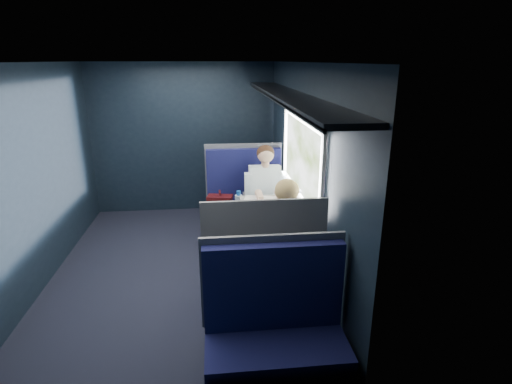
{
  "coord_description": "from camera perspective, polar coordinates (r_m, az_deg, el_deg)",
  "views": [
    {
      "loc": [
        0.46,
        -4.11,
        2.32
      ],
      "look_at": [
        0.9,
        0.0,
        0.95
      ],
      "focal_mm": 28.0,
      "sensor_mm": 36.0,
      "label": 1
    }
  ],
  "objects": [
    {
      "name": "man",
      "position": [
        5.11,
        1.4,
        0.07
      ],
      "size": [
        0.53,
        0.56,
        1.32
      ],
      "color": "black",
      "rests_on": "ground"
    },
    {
      "name": "papers",
      "position": [
        4.45,
        1.44,
        -2.41
      ],
      "size": [
        0.79,
        0.98,
        0.01
      ],
      "primitive_type": "cube",
      "rotation": [
        0.0,
        0.0,
        -0.25
      ],
      "color": "white",
      "rests_on": "table"
    },
    {
      "name": "woman",
      "position": [
        3.81,
        4.15,
        -6.41
      ],
      "size": [
        0.53,
        0.56,
        1.32
      ],
      "color": "black",
      "rests_on": "ground"
    },
    {
      "name": "ground",
      "position": [
        4.74,
        -11.09,
        -11.38
      ],
      "size": [
        2.8,
        4.2,
        0.01
      ],
      "primitive_type": "cube",
      "color": "black"
    },
    {
      "name": "seat_row_back",
      "position": [
        3.03,
        2.87,
        -20.85
      ],
      "size": [
        1.04,
        0.51,
        1.16
      ],
      "color": "#0D0E3B",
      "rests_on": "ground"
    },
    {
      "name": "laptop",
      "position": [
        4.53,
        5.07,
        -1.27
      ],
      "size": [
        0.33,
        0.37,
        0.23
      ],
      "color": "silver",
      "rests_on": "table"
    },
    {
      "name": "room_shell",
      "position": [
        4.22,
        -12.0,
        6.41
      ],
      "size": [
        3.0,
        4.4,
        2.4
      ],
      "color": "black",
      "rests_on": "ground"
    },
    {
      "name": "seat_bay_far",
      "position": [
        3.78,
        0.68,
        -11.99
      ],
      "size": [
        1.04,
        0.62,
        1.26
      ],
      "color": "#0D0E3B",
      "rests_on": "ground"
    },
    {
      "name": "seat_row_front",
      "position": [
        6.22,
        -2.22,
        0.45
      ],
      "size": [
        1.04,
        0.51,
        1.16
      ],
      "color": "#0D0E3B",
      "rests_on": "ground"
    },
    {
      "name": "bottle_small",
      "position": [
        4.63,
        5.02,
        -0.32
      ],
      "size": [
        0.07,
        0.07,
        0.24
      ],
      "color": "silver",
      "rests_on": "table"
    },
    {
      "name": "cup",
      "position": [
        4.85,
        3.67,
        -0.11
      ],
      "size": [
        0.08,
        0.08,
        0.1
      ],
      "primitive_type": "cylinder",
      "color": "white",
      "rests_on": "table"
    },
    {
      "name": "table",
      "position": [
        4.47,
        1.69,
        -3.43
      ],
      "size": [
        0.62,
        1.0,
        0.74
      ],
      "color": "#54565E",
      "rests_on": "ground"
    },
    {
      "name": "seat_bay_near",
      "position": [
        5.34,
        -1.66,
        -2.49
      ],
      "size": [
        1.04,
        0.62,
        1.26
      ],
      "color": "#0D0E3B",
      "rests_on": "ground"
    }
  ]
}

